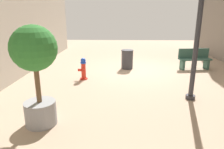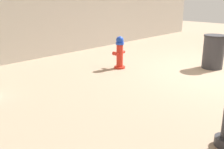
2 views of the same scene
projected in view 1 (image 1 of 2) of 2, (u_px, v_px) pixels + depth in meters
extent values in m
plane|color=tan|center=(137.00, 70.00, 9.40)|extent=(23.40, 23.40, 0.00)
cylinder|color=red|center=(84.00, 78.00, 8.09)|extent=(0.30, 0.30, 0.05)
cylinder|color=red|center=(84.00, 71.00, 8.00)|extent=(0.17, 0.17, 0.59)
cylinder|color=blue|center=(83.00, 63.00, 7.91)|extent=(0.22, 0.22, 0.06)
sphere|color=blue|center=(83.00, 60.00, 7.88)|extent=(0.20, 0.20, 0.20)
cylinder|color=red|center=(83.00, 70.00, 7.85)|extent=(0.09, 0.14, 0.08)
cylinder|color=red|center=(84.00, 68.00, 8.11)|extent=(0.09, 0.14, 0.08)
cylinder|color=red|center=(80.00, 70.00, 7.98)|extent=(0.15, 0.11, 0.10)
cube|color=#33594C|center=(206.00, 64.00, 9.56)|extent=(0.15, 0.40, 0.45)
cube|color=#33594C|center=(182.00, 65.00, 9.46)|extent=(0.15, 0.40, 0.45)
cube|color=#33594C|center=(195.00, 59.00, 9.44)|extent=(1.50, 0.61, 0.06)
cube|color=#33594C|center=(194.00, 53.00, 9.55)|extent=(1.45, 0.23, 0.44)
cylinder|color=gray|center=(41.00, 113.00, 4.70)|extent=(0.71, 0.71, 0.56)
cylinder|color=brown|center=(37.00, 82.00, 4.49)|extent=(0.11, 0.11, 0.92)
sphere|color=#2D722D|center=(34.00, 48.00, 4.28)|extent=(0.98, 0.98, 0.98)
cylinder|color=#2D2D33|center=(190.00, 97.00, 6.18)|extent=(0.28, 0.28, 0.12)
cylinder|color=#2D2D33|center=(197.00, 38.00, 5.68)|extent=(0.14, 0.14, 3.43)
cylinder|color=#38383D|center=(127.00, 60.00, 9.58)|extent=(0.54, 0.54, 0.85)
cylinder|color=#2C2C30|center=(127.00, 50.00, 9.46)|extent=(0.56, 0.56, 0.04)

